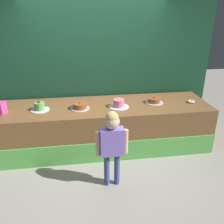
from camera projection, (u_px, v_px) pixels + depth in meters
ground_plane at (103, 161)px, 3.94m from camera, size 12.00×12.00×0.00m
stage_platform at (100, 126)px, 4.25m from camera, size 3.88×1.05×0.80m
curtain_backdrop at (95, 62)px, 4.39m from camera, size 4.47×0.08×2.87m
child_figure at (112, 139)px, 3.15m from camera, size 0.44×0.20×1.15m
donut at (191, 102)px, 4.22m from camera, size 0.12×0.12×0.04m
cake_far_left at (40, 107)px, 3.88m from camera, size 0.31×0.31×0.18m
cake_center_left at (80, 106)px, 3.95m from camera, size 0.32×0.32×0.13m
cake_center_right at (119, 104)px, 4.01m from camera, size 0.35×0.35×0.14m
cake_far_right at (154, 101)px, 4.20m from camera, size 0.32×0.32×0.12m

